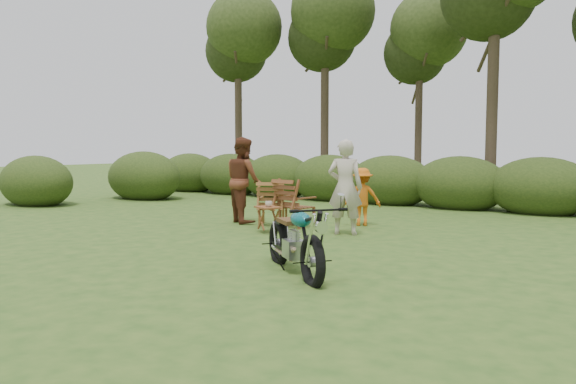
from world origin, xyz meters
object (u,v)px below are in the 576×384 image
Objects in this scene: lawn_chair_right at (297,227)px; adult_b at (244,222)px; cup at (269,204)px; lawn_chair_left at (273,225)px; child at (362,225)px; motorcycle at (294,272)px; adult_a at (345,234)px; side_table at (268,220)px.

adult_b is (-1.31, -0.11, 0.00)m from lawn_chair_right.
lawn_chair_right is 1.32m from adult_b.
lawn_chair_left is at bearing 122.65° from cup.
child is (1.55, 1.00, 0.00)m from lawn_chair_left.
lawn_chair_right is 0.53× the size of adult_b.
motorcycle is at bearing 166.53° from adult_b.
adult_a is 1.28m from child.
motorcycle is at bearing -46.92° from side_table.
motorcycle is 4.43m from lawn_chair_left.
cup is 2.21m from child.
side_table is at bearing 94.82° from lawn_chair_left.
adult_a is at bearing 27.34° from cup.
side_table is 2.15m from child.
cup is at bearing 95.56° from lawn_chair_left.
adult_b is at bearing -25.52° from adult_a.
motorcycle is at bearing 131.72° from lawn_chair_right.
lawn_chair_left is at bearing 166.96° from motorcycle.
side_table is 3.69× the size of cup.
adult_b is at bearing 147.34° from side_table.
cup is 1.68m from adult_b.
motorcycle is 1.60× the size of child.
adult_b is at bearing -9.61° from child.
side_table is 0.42× the size of child.
lawn_chair_left is 0.76× the size of child.
lawn_chair_right is at bearing -34.49° from adult_a.
side_table is 0.30m from cup.
adult_a is (-1.02, 3.13, 0.00)m from motorcycle.
adult_b is (-2.61, 0.20, 0.00)m from adult_a.
motorcycle is 4.57m from child.
side_table is (0.55, -0.88, 0.25)m from lawn_chair_left.
lawn_chair_right is 1.11m from cup.
adult_a is (1.30, -0.31, 0.00)m from lawn_chair_right.
child is at bearing -174.17° from lawn_chair_left.
adult_b reaches higher than side_table.
cup is at bearing 169.44° from motorcycle.
adult_a reaches higher than motorcycle.
side_table is 1.57m from adult_b.
lawn_chair_right is 1.36m from child.
lawn_chair_right is at bearing 89.35° from side_table.
lawn_chair_left is at bearing 121.92° from side_table.
adult_b reaches higher than child.
lawn_chair_right is at bearing 160.49° from motorcycle.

